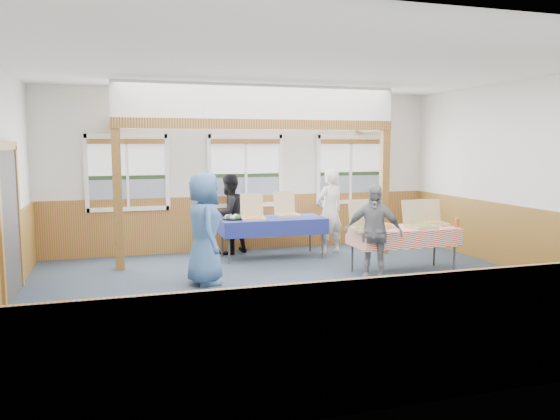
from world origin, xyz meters
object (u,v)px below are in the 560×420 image
(woman_black, at_px, (229,214))
(person_grey, at_px, (373,233))
(man_blue, at_px, (204,229))
(table_right, at_px, (404,231))
(table_left, at_px, (272,221))
(woman_white, at_px, (330,212))

(woman_black, bearing_deg, person_grey, 91.50)
(man_blue, bearing_deg, woman_black, -22.20)
(table_right, relative_size, man_blue, 1.04)
(man_blue, bearing_deg, table_left, -45.26)
(table_left, relative_size, table_right, 1.12)
(table_left, relative_size, woman_black, 1.27)
(table_left, height_order, person_grey, person_grey)
(table_right, bearing_deg, table_left, 135.94)
(person_grey, bearing_deg, table_right, 56.22)
(woman_white, bearing_deg, table_right, 91.24)
(table_left, bearing_deg, man_blue, -135.70)
(table_left, bearing_deg, table_right, -47.23)
(person_grey, bearing_deg, man_blue, -161.28)
(woman_black, bearing_deg, table_left, 108.82)
(table_left, distance_m, woman_black, 0.92)
(man_blue, height_order, person_grey, man_blue)
(table_left, height_order, woman_black, woman_black)
(woman_white, distance_m, person_grey, 2.17)
(table_right, distance_m, man_blue, 3.31)
(table_left, xyz_separation_m, table_right, (1.77, -1.80, -0.01))
(person_grey, bearing_deg, woman_black, 153.24)
(woman_black, height_order, person_grey, woman_black)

